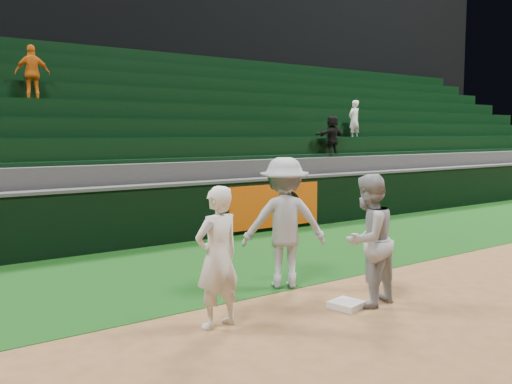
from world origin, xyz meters
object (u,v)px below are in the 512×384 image
Objects in this scene: first_baseman at (217,257)px; baserunner at (368,240)px; base_coach at (284,223)px; first_base at (347,305)px.

baserunner is at bearing 161.28° from first_baseman.
baserunner is 0.91× the size of base_coach.
base_coach reaches higher than baserunner.
first_base is 1.58m from base_coach.
first_base is at bearing -22.10° from baserunner.
first_baseman is 0.87× the size of base_coach.
first_base is at bearing 161.28° from first_baseman.
first_baseman is at bearing -22.09° from baserunner.
baserunner reaches higher than first_base.
first_base is 1.96m from first_baseman.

